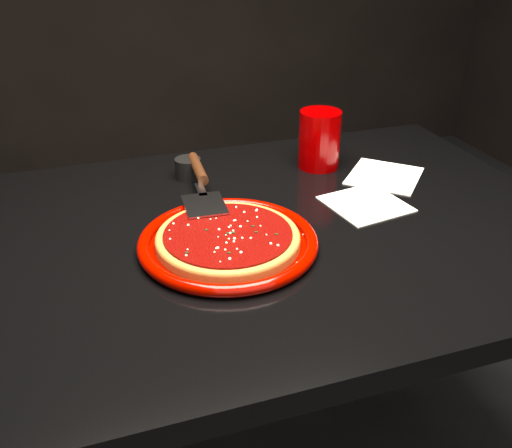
% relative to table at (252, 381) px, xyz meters
% --- Properties ---
extents(table, '(1.20, 0.80, 0.75)m').
position_rel_table_xyz_m(table, '(0.00, 0.00, 0.00)').
color(table, black).
rests_on(table, floor).
extents(plate, '(0.31, 0.31, 0.02)m').
position_rel_table_xyz_m(plate, '(-0.06, -0.05, 0.39)').
color(plate, '#710400').
rests_on(plate, table).
extents(pizza_crust, '(0.25, 0.25, 0.01)m').
position_rel_table_xyz_m(pizza_crust, '(-0.06, -0.05, 0.39)').
color(pizza_crust, '#945A24').
rests_on(pizza_crust, plate).
extents(pizza_crust_rim, '(0.25, 0.25, 0.02)m').
position_rel_table_xyz_m(pizza_crust_rim, '(-0.06, -0.05, 0.40)').
color(pizza_crust_rim, '#945A24').
rests_on(pizza_crust_rim, plate).
extents(pizza_sauce, '(0.22, 0.22, 0.01)m').
position_rel_table_xyz_m(pizza_sauce, '(-0.06, -0.05, 0.40)').
color(pizza_sauce, '#6E0603').
rests_on(pizza_sauce, plate).
extents(parmesan_dusting, '(0.21, 0.21, 0.01)m').
position_rel_table_xyz_m(parmesan_dusting, '(-0.06, -0.05, 0.41)').
color(parmesan_dusting, beige).
rests_on(parmesan_dusting, plate).
extents(basil_flecks, '(0.19, 0.19, 0.00)m').
position_rel_table_xyz_m(basil_flecks, '(-0.06, -0.05, 0.41)').
color(basil_flecks, black).
rests_on(basil_flecks, plate).
extents(pizza_server, '(0.11, 0.32, 0.02)m').
position_rel_table_xyz_m(pizza_server, '(-0.06, 0.13, 0.41)').
color(pizza_server, silver).
rests_on(pizza_server, plate).
extents(cup, '(0.12, 0.12, 0.13)m').
position_rel_table_xyz_m(cup, '(0.23, 0.22, 0.44)').
color(cup, '#910000').
rests_on(cup, table).
extents(napkin_a, '(0.16, 0.16, 0.00)m').
position_rel_table_xyz_m(napkin_a, '(0.24, 0.02, 0.38)').
color(napkin_a, white).
rests_on(napkin_a, table).
extents(napkin_b, '(0.21, 0.21, 0.00)m').
position_rel_table_xyz_m(napkin_b, '(0.34, 0.12, 0.38)').
color(napkin_b, white).
rests_on(napkin_b, table).
extents(ramekin, '(0.07, 0.07, 0.04)m').
position_rel_table_xyz_m(ramekin, '(-0.06, 0.25, 0.40)').
color(ramekin, black).
rests_on(ramekin, table).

